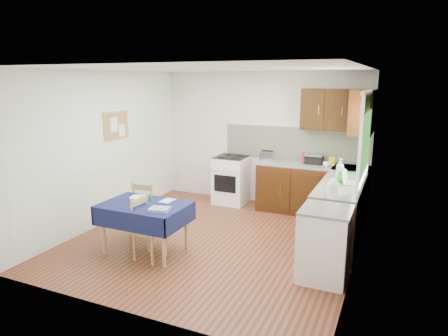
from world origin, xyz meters
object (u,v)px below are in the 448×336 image
at_px(toaster, 267,156).
at_px(sandwich_press, 314,159).
at_px(dining_table, 145,211).
at_px(chair_near, 147,227).
at_px(chair_far, 147,206).
at_px(dish_rack, 345,182).
at_px(kettle, 333,189).

relative_size(toaster, sandwich_press, 0.85).
distance_m(dining_table, chair_near, 0.25).
bearing_deg(chair_far, dining_table, 115.35).
bearing_deg(dish_rack, chair_near, -147.72).
bearing_deg(kettle, chair_near, -159.59).
bearing_deg(dish_rack, sandwich_press, 117.42).
height_order(sandwich_press, kettle, kettle).
xyz_separation_m(toaster, kettle, (1.47, -1.87, 0.02)).
bearing_deg(chair_near, chair_far, 39.42).
bearing_deg(chair_near, sandwich_press, -25.46).
distance_m(chair_near, kettle, 2.47).
relative_size(chair_far, sandwich_press, 2.85).
xyz_separation_m(toaster, dish_rack, (1.52, -1.12, -0.07)).
bearing_deg(toaster, chair_near, -86.64).
distance_m(chair_near, dish_rack, 2.84).
relative_size(dining_table, kettle, 4.73).
bearing_deg(dish_rack, dining_table, -151.60).
xyz_separation_m(dining_table, sandwich_press, (1.76, 2.64, 0.39)).
xyz_separation_m(dining_table, toaster, (0.92, 2.57, 0.39)).
height_order(dining_table, chair_far, chair_far).
height_order(chair_near, toaster, toaster).
bearing_deg(sandwich_press, chair_near, -139.25).
bearing_deg(kettle, sandwich_press, 108.00).
bearing_deg(sandwich_press, chair_far, -154.71).
height_order(chair_near, dish_rack, dish_rack).
xyz_separation_m(dining_table, chair_near, (0.13, -0.14, -0.15)).
relative_size(chair_far, toaster, 3.35).
bearing_deg(toaster, sandwich_press, 24.21).
xyz_separation_m(dining_table, chair_far, (-0.36, 0.57, -0.15)).
xyz_separation_m(chair_near, sandwich_press, (1.63, 2.78, 0.54)).
xyz_separation_m(chair_far, dish_rack, (2.80, 0.88, 0.48)).
height_order(dining_table, toaster, toaster).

